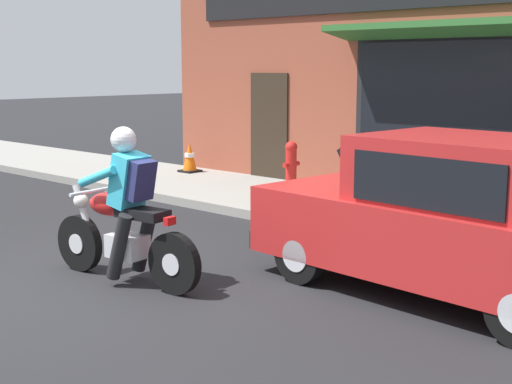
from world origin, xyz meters
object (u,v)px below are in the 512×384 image
motorcycle_with_rider (125,218)px  fire_hydrant (291,168)px  car_hatchback (449,219)px  traffic_cone (190,157)px

motorcycle_with_rider → fire_hydrant: motorcycle_with_rider is taller
car_hatchback → traffic_cone: car_hatchback is taller
motorcycle_with_rider → car_hatchback: motorcycle_with_rider is taller
fire_hydrant → motorcycle_with_rider: bearing=-161.3°
motorcycle_with_rider → traffic_cone: 6.94m
car_hatchback → traffic_cone: 8.05m
motorcycle_with_rider → car_hatchback: 3.23m
car_hatchback → traffic_cone: size_ratio=6.47×
fire_hydrant → traffic_cone: 3.18m
motorcycle_with_rider → traffic_cone: bearing=42.2°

